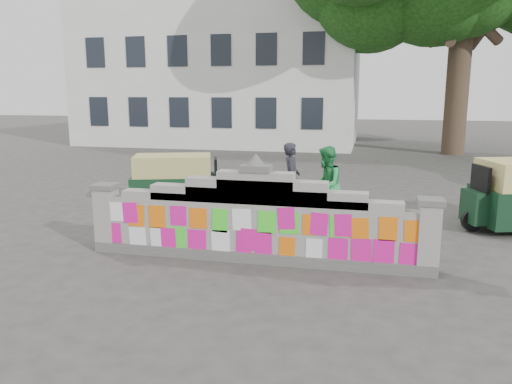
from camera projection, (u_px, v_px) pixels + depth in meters
ground at (256, 261)px, 9.29m from camera, size 100.00×100.00×0.00m
parapet_wall at (256, 222)px, 9.14m from camera, size 6.48×0.44×2.01m
building at (226, 77)px, 31.04m from camera, size 16.00×10.00×8.90m
cyclist_bike at (291, 203)px, 11.88m from camera, size 1.96×0.93×0.99m
cyclist_rider at (291, 189)px, 11.81m from camera, size 0.49×0.67×1.68m
pedestrian at (326, 185)px, 11.73m from camera, size 0.73×0.92×1.85m
rickshaw_left at (176, 180)px, 13.49m from camera, size 2.65×1.83×1.42m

